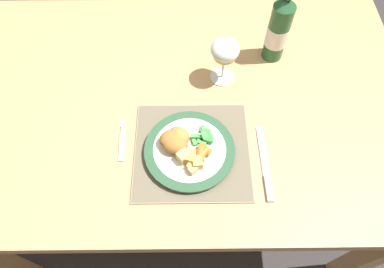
% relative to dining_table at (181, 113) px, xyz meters
% --- Properties ---
extents(ground_plane, '(6.00, 6.00, 0.00)m').
position_rel_dining_table_xyz_m(ground_plane, '(0.00, 0.00, -0.65)').
color(ground_plane, '#383333').
extents(dining_table, '(1.39, 0.88, 0.74)m').
position_rel_dining_table_xyz_m(dining_table, '(0.00, 0.00, 0.00)').
color(dining_table, tan).
rests_on(dining_table, ground).
extents(placemat, '(0.31, 0.30, 0.01)m').
position_rel_dining_table_xyz_m(placemat, '(0.03, -0.18, 0.09)').
color(placemat, gray).
rests_on(placemat, dining_table).
extents(dinner_plate, '(0.24, 0.24, 0.02)m').
position_rel_dining_table_xyz_m(dinner_plate, '(0.03, -0.19, 0.10)').
color(dinner_plate, white).
rests_on(dinner_plate, placemat).
extents(breaded_croquettes, '(0.09, 0.09, 0.04)m').
position_rel_dining_table_xyz_m(breaded_croquettes, '(-0.01, -0.17, 0.13)').
color(breaded_croquettes, '#B77F3D').
rests_on(breaded_croquettes, dinner_plate).
extents(green_beans_pile, '(0.06, 0.06, 0.02)m').
position_rel_dining_table_xyz_m(green_beans_pile, '(0.06, -0.16, 0.12)').
color(green_beans_pile, '#338438').
rests_on(green_beans_pile, dinner_plate).
extents(glazed_carrots, '(0.05, 0.06, 0.02)m').
position_rel_dining_table_xyz_m(glazed_carrots, '(0.06, -0.21, 0.12)').
color(glazed_carrots, orange).
rests_on(glazed_carrots, dinner_plate).
extents(fork, '(0.02, 0.13, 0.01)m').
position_rel_dining_table_xyz_m(fork, '(-0.16, -0.16, 0.09)').
color(fork, silver).
rests_on(fork, dining_table).
extents(table_knife, '(0.02, 0.22, 0.01)m').
position_rel_dining_table_xyz_m(table_knife, '(0.23, -0.24, 0.09)').
color(table_knife, silver).
rests_on(table_knife, dining_table).
extents(wine_glass, '(0.08, 0.08, 0.15)m').
position_rel_dining_table_xyz_m(wine_glass, '(0.13, 0.07, 0.20)').
color(wine_glass, silver).
rests_on(wine_glass, dining_table).
extents(bottle, '(0.07, 0.07, 0.29)m').
position_rel_dining_table_xyz_m(bottle, '(0.29, 0.16, 0.20)').
color(bottle, '#23562D').
rests_on(bottle, dining_table).
extents(roast_potatoes, '(0.07, 0.07, 0.03)m').
position_rel_dining_table_xyz_m(roast_potatoes, '(0.03, -0.23, 0.13)').
color(roast_potatoes, '#DBB256').
rests_on(roast_potatoes, dinner_plate).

